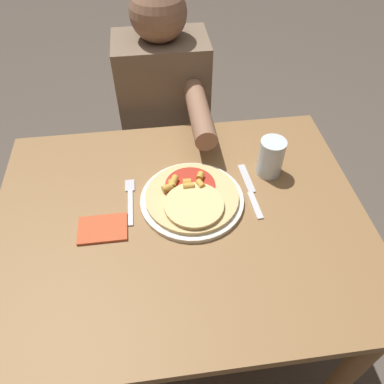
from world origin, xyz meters
name	(u,v)px	position (x,y,z in m)	size (l,w,h in m)	color
ground_plane	(185,327)	(0.00, 0.00, 0.00)	(8.00, 8.00, 0.00)	brown
dining_table	(182,242)	(0.00, 0.00, 0.62)	(1.04, 0.83, 0.74)	olive
plate	(192,200)	(0.04, 0.05, 0.75)	(0.30, 0.30, 0.01)	silver
pizza	(192,197)	(0.04, 0.05, 0.77)	(0.27, 0.27, 0.04)	#DBBC7A
fork	(130,198)	(-0.14, 0.09, 0.75)	(0.03, 0.18, 0.00)	silver
knife	(251,191)	(0.22, 0.07, 0.75)	(0.03, 0.22, 0.00)	silver
drinking_glass	(271,157)	(0.29, 0.14, 0.80)	(0.08, 0.08, 0.12)	silver
napkin	(103,229)	(-0.21, -0.02, 0.75)	(0.13, 0.09, 0.01)	#C6512D
person_diner	(166,112)	(0.00, 0.60, 0.67)	(0.34, 0.52, 1.15)	#2D2D38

